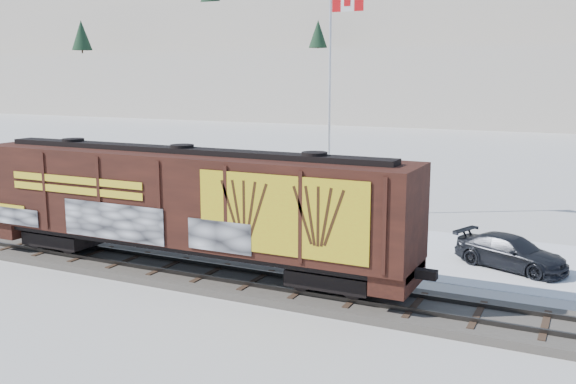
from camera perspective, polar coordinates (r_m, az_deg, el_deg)
The scene contains 9 objects.
ground at distance 24.11m, azimuth -2.83°, elevation -8.45°, with size 500.00×500.00×0.00m, color white.
rail_track at distance 24.06m, azimuth -2.83°, elevation -8.12°, with size 50.00×3.40×0.43m.
parking_strip at distance 30.61m, azimuth 3.97°, elevation -4.36°, with size 40.00×8.00×0.03m, color white.
hillside at distance 160.29m, azimuth 22.52°, elevation 11.89°, with size 360.00×110.00×93.00m.
hopper_railcar at distance 24.96m, azimuth -9.26°, elevation -0.78°, with size 18.27×3.06×4.63m.
flagpole at distance 35.58m, azimuth 3.84°, elevation 5.20°, with size 2.30×0.90×12.28m.
car_silver at distance 35.04m, azimuth -13.41°, elevation -1.55°, with size 1.64×4.08×1.39m, color #A4A5AB.
car_white at distance 32.14m, azimuth 0.89°, elevation -2.37°, with size 1.41×4.04×1.33m, color white.
car_dark at distance 27.63m, azimuth 19.21°, elevation -5.07°, with size 1.86×4.58×1.33m, color black.
Camera 1 is at (11.06, -19.98, 7.73)m, focal length 40.00 mm.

